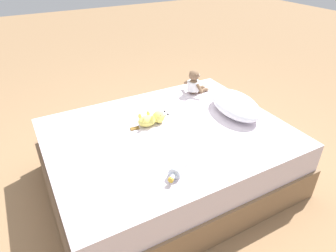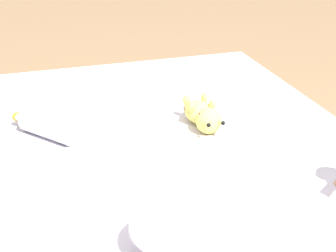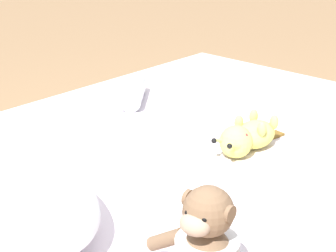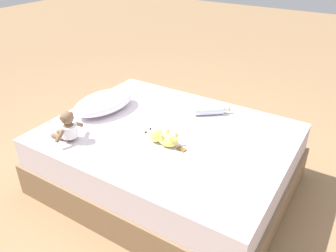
# 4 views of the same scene
# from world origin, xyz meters

# --- Properties ---
(ground_plane) EXTENTS (16.00, 16.00, 0.00)m
(ground_plane) POSITION_xyz_m (0.00, 0.00, 0.00)
(ground_plane) COLOR #93704C
(bed) EXTENTS (1.46, 1.87, 0.50)m
(bed) POSITION_xyz_m (0.00, 0.00, 0.25)
(bed) COLOR #846647
(bed) RESTS_ON ground_plane
(pillow) EXTENTS (0.61, 0.41, 0.15)m
(pillow) POSITION_xyz_m (0.01, 0.65, 0.58)
(pillow) COLOR white
(pillow) RESTS_ON bed
(plush_monkey) EXTENTS (0.29, 0.23, 0.24)m
(plush_monkey) POSITION_xyz_m (-0.48, 0.55, 0.60)
(plush_monkey) COLOR brown
(plush_monkey) RESTS_ON bed
(plush_yellow_creature) EXTENTS (0.11, 0.33, 0.10)m
(plush_yellow_creature) POSITION_xyz_m (-0.16, -0.06, 0.55)
(plush_yellow_creature) COLOR #EAE066
(plush_yellow_creature) RESTS_ON bed
(glass_bottle) EXTENTS (0.23, 0.27, 0.08)m
(glass_bottle) POSITION_xyz_m (0.42, -0.14, 0.54)
(glass_bottle) COLOR silver
(glass_bottle) RESTS_ON bed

